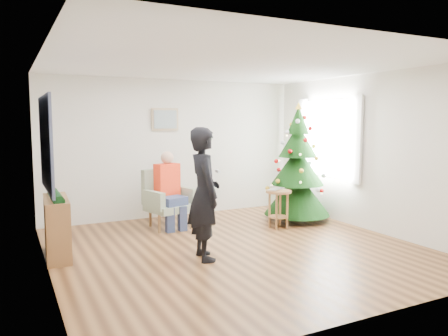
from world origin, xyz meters
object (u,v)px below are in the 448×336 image
armchair (168,206)px  standing_man (204,194)px  christmas_tree (297,168)px  console (57,227)px  stool (278,209)px

armchair → standing_man: 1.93m
christmas_tree → standing_man: 2.76m
christmas_tree → console: size_ratio=2.16×
christmas_tree → armchair: 2.44m
standing_man → console: standing_man is taller
armchair → standing_man: bearing=-109.9°
stool → armchair: bearing=151.1°
christmas_tree → console: bearing=-175.6°
stool → standing_man: bearing=-152.3°
armchair → stool: bearing=-44.3°
christmas_tree → armchair: size_ratio=2.17×
stool → armchair: (-1.65, 0.91, 0.03)m
standing_man → stool: bearing=-55.3°
stool → console: (-3.53, 0.03, 0.07)m
christmas_tree → standing_man: (-2.44, -1.29, -0.10)m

